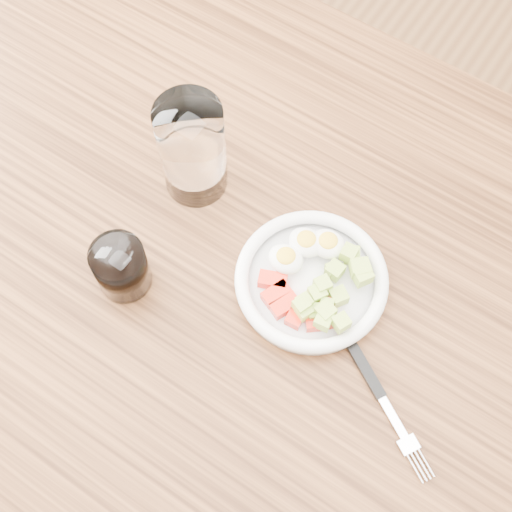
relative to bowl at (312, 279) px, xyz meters
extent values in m
plane|color=brown|center=(-0.06, -0.03, -0.79)|extent=(4.00, 4.00, 0.00)
cube|color=brown|center=(-0.71, 0.32, -0.42)|extent=(0.07, 0.07, 0.73)
cube|color=brown|center=(-0.06, -0.03, -0.04)|extent=(1.50, 0.90, 0.04)
cylinder|color=white|center=(0.00, 0.00, -0.01)|extent=(0.19, 0.19, 0.01)
torus|color=white|center=(0.00, 0.00, 0.00)|extent=(0.20, 0.20, 0.02)
cube|color=red|center=(-0.04, -0.03, 0.00)|extent=(0.04, 0.03, 0.02)
cube|color=red|center=(-0.03, -0.04, 0.00)|extent=(0.03, 0.04, 0.02)
cube|color=red|center=(-0.01, -0.05, 0.00)|extent=(0.03, 0.04, 0.02)
cube|color=red|center=(0.01, -0.05, 0.00)|extent=(0.02, 0.04, 0.02)
cube|color=red|center=(0.03, -0.04, 0.00)|extent=(0.04, 0.04, 0.02)
cube|color=red|center=(0.04, -0.03, 0.00)|extent=(0.04, 0.04, 0.02)
ellipsoid|color=white|center=(-0.03, 0.03, 0.01)|extent=(0.05, 0.04, 0.03)
ellipsoid|color=yellow|center=(-0.03, 0.03, 0.02)|extent=(0.03, 0.03, 0.01)
ellipsoid|color=white|center=(-0.01, 0.05, 0.01)|extent=(0.05, 0.04, 0.03)
ellipsoid|color=yellow|center=(-0.01, 0.05, 0.02)|extent=(0.03, 0.03, 0.01)
ellipsoid|color=white|center=(-0.04, 0.00, 0.01)|extent=(0.05, 0.04, 0.03)
ellipsoid|color=yellow|center=(-0.04, 0.00, 0.02)|extent=(0.03, 0.03, 0.01)
cube|color=#B6CD4F|center=(0.04, -0.02, 0.01)|extent=(0.02, 0.02, 0.02)
cube|color=#B6CD4F|center=(0.03, 0.05, 0.01)|extent=(0.03, 0.03, 0.02)
cube|color=#B6CD4F|center=(0.05, 0.04, 0.02)|extent=(0.03, 0.03, 0.02)
cube|color=#B6CD4F|center=(0.02, 0.02, 0.01)|extent=(0.02, 0.02, 0.02)
cube|color=#B6CD4F|center=(0.06, -0.04, 0.02)|extent=(0.02, 0.02, 0.02)
cube|color=#B6CD4F|center=(0.01, -0.04, 0.02)|extent=(0.02, 0.02, 0.02)
cube|color=#B6CD4F|center=(0.04, -0.04, 0.02)|extent=(0.03, 0.03, 0.02)
cube|color=#B6CD4F|center=(0.04, 0.00, 0.01)|extent=(0.03, 0.03, 0.02)
cube|color=#B6CD4F|center=(0.04, 0.04, 0.02)|extent=(0.03, 0.03, 0.02)
cube|color=#B6CD4F|center=(0.02, 0.05, 0.02)|extent=(0.02, 0.02, 0.02)
cube|color=#B6CD4F|center=(0.02, -0.02, 0.01)|extent=(0.03, 0.03, 0.02)
cube|color=#B6CD4F|center=(0.01, -0.05, 0.02)|extent=(0.02, 0.02, 0.02)
cube|color=#B6CD4F|center=(0.02, -0.01, 0.02)|extent=(0.03, 0.03, 0.02)
cube|color=#B6CD4F|center=(0.03, -0.04, 0.01)|extent=(0.03, 0.03, 0.02)
cube|color=#B6CD4F|center=(0.02, 0.02, 0.01)|extent=(0.02, 0.02, 0.02)
cube|color=#B6CD4F|center=(0.04, -0.05, 0.02)|extent=(0.02, 0.02, 0.02)
cube|color=#B6CD4F|center=(0.02, -0.05, 0.01)|extent=(0.02, 0.02, 0.02)
cube|color=#B6CD4F|center=(0.05, 0.03, 0.02)|extent=(0.03, 0.03, 0.02)
cube|color=black|center=(0.11, -0.06, -0.01)|extent=(0.09, 0.06, 0.01)
cube|color=silver|center=(0.17, -0.10, -0.01)|extent=(0.05, 0.04, 0.00)
cube|color=silver|center=(0.20, -0.11, -0.01)|extent=(0.03, 0.03, 0.00)
cylinder|color=silver|center=(0.22, -0.13, -0.01)|extent=(0.03, 0.02, 0.00)
cylinder|color=silver|center=(0.23, -0.13, -0.01)|extent=(0.03, 0.02, 0.00)
cylinder|color=silver|center=(0.23, -0.12, -0.01)|extent=(0.03, 0.02, 0.00)
cylinder|color=silver|center=(0.23, -0.12, -0.01)|extent=(0.03, 0.02, 0.00)
cylinder|color=white|center=(-0.21, 0.05, 0.06)|extent=(0.09, 0.09, 0.16)
cylinder|color=white|center=(-0.20, -0.13, 0.02)|extent=(0.07, 0.07, 0.08)
cylinder|color=black|center=(-0.20, -0.13, 0.02)|extent=(0.06, 0.06, 0.07)
camera|label=1|loc=(0.14, -0.33, 0.84)|focal=50.00mm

